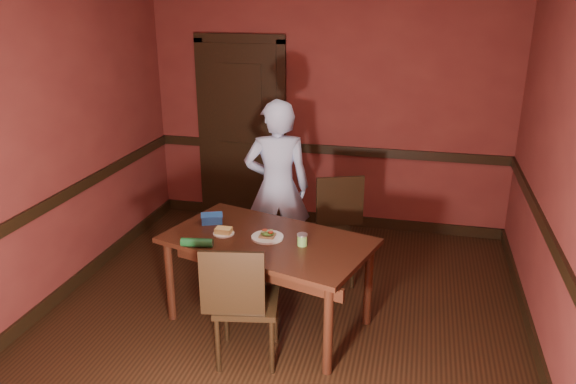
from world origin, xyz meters
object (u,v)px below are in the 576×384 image
at_px(sandwich_plate, 267,236).
at_px(cheese_saucer, 224,232).
at_px(food_tub, 212,219).
at_px(chair_far, 328,232).
at_px(sauce_jar, 302,240).
at_px(person, 277,188).
at_px(dining_table, 268,280).
at_px(chair_near, 247,300).

height_order(sandwich_plate, cheese_saucer, sandwich_plate).
xyz_separation_m(sandwich_plate, food_tub, (-0.54, 0.19, 0.02)).
bearing_deg(chair_far, food_tub, -166.60).
bearing_deg(chair_far, sauce_jar, -115.32).
relative_size(chair_far, sandwich_plate, 3.81).
distance_m(sauce_jar, cheese_saucer, 0.66).
bearing_deg(cheese_saucer, chair_far, 48.97).
relative_size(person, sauce_jar, 17.66).
xyz_separation_m(person, sauce_jar, (0.45, -0.98, -0.05)).
relative_size(chair_far, food_tub, 4.58).
height_order(dining_table, cheese_saucer, cheese_saucer).
height_order(chair_near, sauce_jar, chair_near).
bearing_deg(food_tub, dining_table, -41.30).
distance_m(chair_far, chair_near, 1.37).
bearing_deg(food_tub, cheese_saucer, -70.02).
xyz_separation_m(person, food_tub, (-0.38, -0.72, -0.06)).
bearing_deg(sandwich_plate, dining_table, -38.74).
height_order(chair_near, food_tub, chair_near).
distance_m(person, sauce_jar, 1.08).
bearing_deg(sauce_jar, dining_table, 168.18).
relative_size(chair_near, sandwich_plate, 3.76).
relative_size(dining_table, cheese_saucer, 9.30).
bearing_deg(chair_near, sandwich_plate, -102.68).
relative_size(sandwich_plate, food_tub, 1.20).
relative_size(chair_near, cheese_saucer, 5.57).
bearing_deg(chair_far, person, 147.66).
relative_size(chair_far, person, 0.57).
bearing_deg(person, sauce_jar, 98.07).
height_order(chair_far, person, person).
bearing_deg(dining_table, sauce_jar, 4.49).
height_order(chair_near, person, person).
bearing_deg(person, chair_near, 78.88).
bearing_deg(sandwich_plate, cheese_saucer, -179.22).
xyz_separation_m(cheese_saucer, food_tub, (-0.17, 0.20, 0.02)).
distance_m(chair_near, person, 1.47).
bearing_deg(dining_table, chair_far, 83.35).
xyz_separation_m(sandwich_plate, cheese_saucer, (-0.36, -0.00, 0.00)).
bearing_deg(cheese_saucer, person, 77.19).
bearing_deg(food_tub, sandwich_plate, -41.10).
bearing_deg(sandwich_plate, sauce_jar, -12.35).
height_order(chair_far, sauce_jar, chair_far).
bearing_deg(dining_table, food_tub, 176.26).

